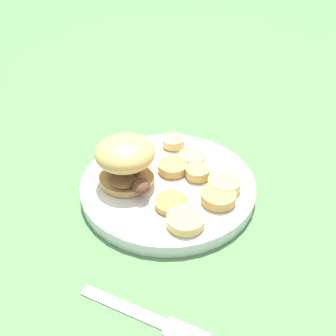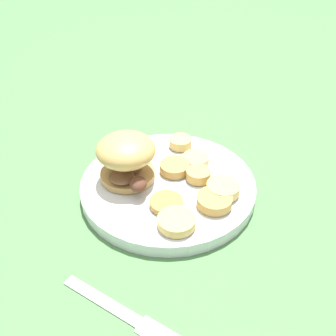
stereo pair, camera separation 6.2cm
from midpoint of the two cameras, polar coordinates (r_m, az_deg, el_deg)
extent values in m
plane|color=#4C7A47|center=(0.65, -2.73, -3.43)|extent=(4.00, 4.00, 0.00)
cylinder|color=white|center=(0.64, -2.76, -2.72)|extent=(0.28, 0.28, 0.02)
torus|color=white|center=(0.64, -2.78, -2.11)|extent=(0.28, 0.28, 0.01)
cylinder|color=tan|center=(0.64, -8.75, -1.46)|extent=(0.09, 0.09, 0.01)
ellipsoid|color=#4C281E|center=(0.63, -8.92, -0.38)|extent=(0.05, 0.05, 0.02)
ellipsoid|color=brown|center=(0.63, -9.78, -0.13)|extent=(0.06, 0.06, 0.01)
ellipsoid|color=#563323|center=(0.59, -6.91, -2.79)|extent=(0.03, 0.04, 0.02)
ellipsoid|color=#563323|center=(0.63, -8.24, -0.24)|extent=(0.05, 0.05, 0.02)
ellipsoid|color=brown|center=(0.61, -9.41, -2.07)|extent=(0.06, 0.06, 0.01)
ellipsoid|color=#563323|center=(0.63, -8.47, -0.37)|extent=(0.04, 0.03, 0.02)
ellipsoid|color=brown|center=(0.64, -8.37, 0.30)|extent=(0.04, 0.05, 0.02)
ellipsoid|color=tan|center=(0.61, -9.17, 2.06)|extent=(0.09, 0.09, 0.05)
cylinder|color=#DBB766|center=(0.67, 0.85, 1.43)|extent=(0.05, 0.05, 0.01)
cylinder|color=tan|center=(0.64, 1.55, -0.72)|extent=(0.04, 0.04, 0.02)
cylinder|color=#DBB766|center=(0.62, 5.34, -2.46)|extent=(0.05, 0.05, 0.02)
cylinder|color=#BC8942|center=(0.59, -2.55, -5.20)|extent=(0.05, 0.05, 0.01)
cylinder|color=tan|center=(0.65, -2.04, 0.06)|extent=(0.05, 0.05, 0.01)
cylinder|color=#DBB766|center=(0.71, -1.69, 3.76)|extent=(0.04, 0.04, 0.02)
cylinder|color=#DBB766|center=(0.56, -0.66, -7.72)|extent=(0.05, 0.05, 0.01)
cylinder|color=tan|center=(0.59, 4.37, -4.31)|extent=(0.05, 0.05, 0.02)
cube|color=silver|center=(0.51, -10.23, -19.30)|extent=(0.09, 0.09, 0.00)
cube|color=silver|center=(0.49, -1.33, -23.11)|extent=(0.05, 0.05, 0.00)
camera|label=1|loc=(0.03, -92.86, -2.18)|focal=42.00mm
camera|label=2|loc=(0.03, 87.14, 2.18)|focal=42.00mm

